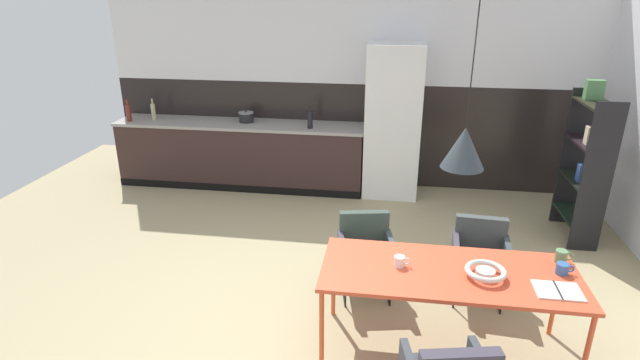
{
  "coord_description": "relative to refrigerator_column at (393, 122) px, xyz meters",
  "views": [
    {
      "loc": [
        0.61,
        -3.35,
        2.66
      ],
      "look_at": [
        -0.05,
        1.04,
        0.93
      ],
      "focal_mm": 27.9,
      "sensor_mm": 36.0,
      "label": 1
    }
  ],
  "objects": [
    {
      "name": "ground_plane",
      "position": [
        -0.61,
        -3.08,
        -1.01
      ],
      "size": [
        9.11,
        9.11,
        0.0
      ],
      "primitive_type": "plane",
      "color": "tan"
    },
    {
      "name": "cooking_pot",
      "position": [
        -2.01,
        0.06,
        -0.03
      ],
      "size": [
        0.21,
        0.21,
        0.16
      ],
      "color": "black",
      "rests_on": "kitchen_counter"
    },
    {
      "name": "bottle_oil_tall",
      "position": [
        -3.64,
        -0.14,
        0.03
      ],
      "size": [
        0.07,
        0.07,
        0.3
      ],
      "color": "maroon",
      "rests_on": "kitchen_counter"
    },
    {
      "name": "pendant_lamp_over_table_near",
      "position": [
        0.47,
        -3.23,
        0.68
      ],
      "size": [
        0.29,
        0.29,
        1.27
      ],
      "color": "black"
    },
    {
      "name": "bottle_spice_small",
      "position": [
        -3.35,
        0.01,
        0.02
      ],
      "size": [
        0.06,
        0.06,
        0.29
      ],
      "color": "tan",
      "rests_on": "kitchen_counter"
    },
    {
      "name": "kitchen_counter",
      "position": [
        -2.1,
        -0.0,
        -0.55
      ],
      "size": [
        3.47,
        0.63,
        0.91
      ],
      "color": "#352321",
      "rests_on": "ground"
    },
    {
      "name": "mug_short_terracotta",
      "position": [
        0.11,
        -3.18,
        -0.24
      ],
      "size": [
        0.12,
        0.08,
        0.08
      ],
      "color": "white",
      "rests_on": "dining_table"
    },
    {
      "name": "bottle_vinegar_dark",
      "position": [
        -1.08,
        -0.14,
        0.02
      ],
      "size": [
        0.07,
        0.07,
        0.29
      ],
      "color": "black",
      "rests_on": "kitchen_counter"
    },
    {
      "name": "open_shelf_unit",
      "position": [
        2.1,
        -0.97,
        -0.09
      ],
      "size": [
        0.3,
        0.74,
        1.75
      ],
      "rotation": [
        0.0,
        0.0,
        -1.57
      ],
      "color": "black",
      "rests_on": "ground"
    },
    {
      "name": "back_wall_panel_upper",
      "position": [
        -0.61,
        0.36,
        1.14
      ],
      "size": [
        6.71,
        0.12,
        1.43
      ],
      "primitive_type": "cube",
      "color": "silver",
      "rests_on": "back_wall_splashback_dark"
    },
    {
      "name": "fruit_bowl",
      "position": [
        0.71,
        -3.24,
        -0.24
      ],
      "size": [
        0.29,
        0.29,
        0.07
      ],
      "color": "silver",
      "rests_on": "dining_table"
    },
    {
      "name": "open_book",
      "position": [
        1.18,
        -3.35,
        -0.27
      ],
      "size": [
        0.31,
        0.23,
        0.02
      ],
      "color": "white",
      "rests_on": "dining_table"
    },
    {
      "name": "mug_white_ceramic",
      "position": [
        1.31,
        -2.94,
        -0.23
      ],
      "size": [
        0.13,
        0.09,
        0.1
      ],
      "color": "#5B8456",
      "rests_on": "dining_table"
    },
    {
      "name": "refrigerator_column",
      "position": [
        0.0,
        0.0,
        0.0
      ],
      "size": [
        0.72,
        0.6,
        2.01
      ],
      "primitive_type": "cube",
      "color": "silver",
      "rests_on": "ground"
    },
    {
      "name": "armchair_facing_counter",
      "position": [
        0.84,
        -2.35,
        -0.53
      ],
      "size": [
        0.52,
        0.5,
        0.73
      ],
      "rotation": [
        0.0,
        0.0,
        3.07
      ],
      "color": "#393D42",
      "rests_on": "ground"
    },
    {
      "name": "dining_table",
      "position": [
        0.47,
        -3.19,
        -0.32
      ],
      "size": [
        1.87,
        0.77,
        0.73
      ],
      "color": "#DC4D2E",
      "rests_on": "ground"
    },
    {
      "name": "back_wall_splashback_dark",
      "position": [
        -0.61,
        0.36,
        -0.29
      ],
      "size": [
        6.71,
        0.12,
        1.43
      ],
      "primitive_type": "cube",
      "color": "black",
      "rests_on": "ground"
    },
    {
      "name": "armchair_far_side",
      "position": [
        -0.19,
        -2.42,
        -0.53
      ],
      "size": [
        0.56,
        0.55,
        0.74
      ],
      "rotation": [
        0.0,
        0.0,
        3.34
      ],
      "color": "#393D42",
      "rests_on": "ground"
    },
    {
      "name": "mug_glass_clear",
      "position": [
        1.27,
        -3.11,
        -0.24
      ],
      "size": [
        0.13,
        0.09,
        0.08
      ],
      "color": "#335B93",
      "rests_on": "dining_table"
    }
  ]
}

